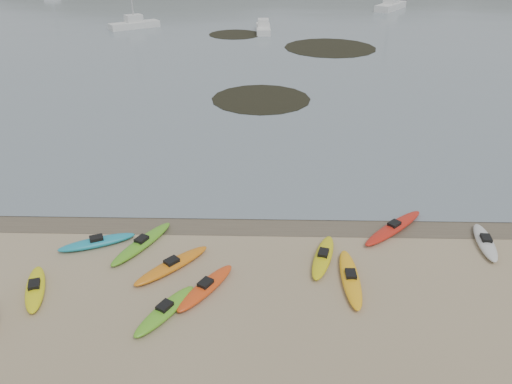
{
  "coord_description": "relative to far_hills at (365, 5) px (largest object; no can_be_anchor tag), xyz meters",
  "views": [
    {
      "loc": [
        0.49,
        -20.16,
        12.29
      ],
      "look_at": [
        0.0,
        0.0,
        1.5
      ],
      "focal_mm": 35.0,
      "sensor_mm": 36.0,
      "label": 1
    }
  ],
  "objects": [
    {
      "name": "ground",
      "position": [
        -39.38,
        -193.97,
        15.93
      ],
      "size": [
        600.0,
        600.0,
        0.0
      ],
      "primitive_type": "plane",
      "color": "tan",
      "rests_on": "ground"
    },
    {
      "name": "wet_sand",
      "position": [
        -39.38,
        -194.27,
        15.93
      ],
      "size": [
        60.0,
        60.0,
        0.0
      ],
      "primitive_type": "plane",
      "color": "brown",
      "rests_on": "ground"
    },
    {
      "name": "kayaks",
      "position": [
        -40.71,
        -197.84,
        16.1
      ],
      "size": [
        21.51,
        9.97,
        0.34
      ],
      "color": "teal",
      "rests_on": "ground"
    },
    {
      "name": "kelp_mats",
      "position": [
        -36.4,
        -160.27,
        15.96
      ],
      "size": [
        19.83,
        34.04,
        0.04
      ],
      "color": "black",
      "rests_on": "water"
    },
    {
      "name": "far_hills",
      "position": [
        0.0,
        0.0,
        0.0
      ],
      "size": [
        550.0,
        135.0,
        80.0
      ],
      "color": "#384235",
      "rests_on": "ground"
    }
  ]
}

